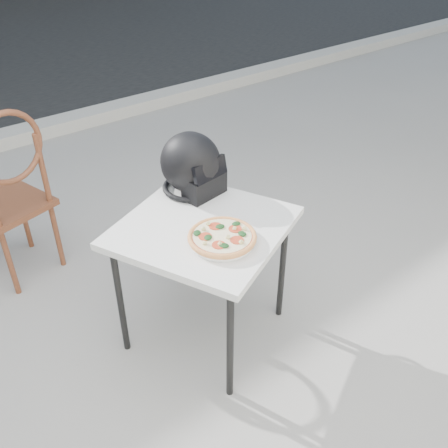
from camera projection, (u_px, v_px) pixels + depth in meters
ground at (128, 369)px, 2.48m from camera, size 80.00×80.00×0.00m
cafe_table_main at (203, 235)px, 2.35m from camera, size 0.96×0.96×0.69m
plate at (222, 241)px, 2.19m from camera, size 0.39×0.39×0.02m
pizza at (222, 237)px, 2.18m from camera, size 0.35×0.35×0.04m
helmet at (192, 166)px, 2.50m from camera, size 0.35×0.36×0.31m
cafe_chair_main at (10, 189)px, 2.77m from camera, size 0.51×0.51×1.08m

